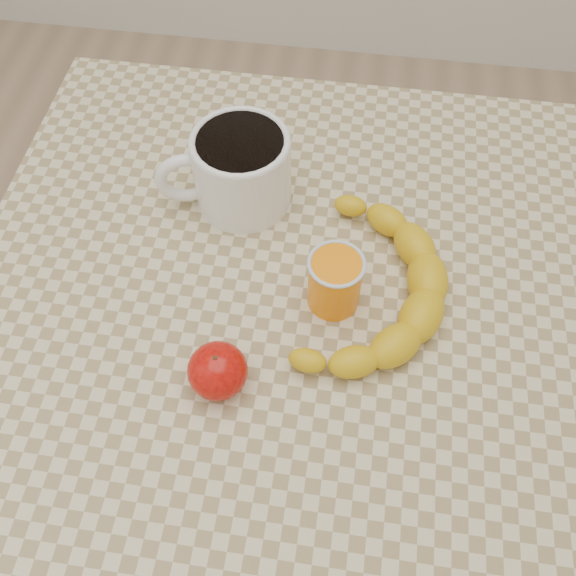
# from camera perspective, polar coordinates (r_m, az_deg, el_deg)

# --- Properties ---
(ground) EXTENTS (3.00, 3.00, 0.00)m
(ground) POSITION_cam_1_polar(r_m,az_deg,el_deg) (1.46, 0.00, -16.86)
(ground) COLOR tan
(ground) RESTS_ON ground
(table) EXTENTS (0.80, 0.80, 0.75)m
(table) POSITION_cam_1_polar(r_m,az_deg,el_deg) (0.84, 0.00, -3.95)
(table) COLOR beige
(table) RESTS_ON ground
(coffee_mug) EXTENTS (0.19, 0.16, 0.11)m
(coffee_mug) POSITION_cam_1_polar(r_m,az_deg,el_deg) (0.82, -4.38, 10.60)
(coffee_mug) COLOR white
(coffee_mug) RESTS_ON table
(orange_juice_glass) EXTENTS (0.07, 0.07, 0.08)m
(orange_juice_glass) POSITION_cam_1_polar(r_m,az_deg,el_deg) (0.74, 4.18, 0.61)
(orange_juice_glass) COLOR orange
(orange_juice_glass) RESTS_ON table
(apple) EXTENTS (0.08, 0.08, 0.06)m
(apple) POSITION_cam_1_polar(r_m,az_deg,el_deg) (0.69, -6.27, -7.32)
(apple) COLOR #880405
(apple) RESTS_ON table
(banana) EXTENTS (0.38, 0.42, 0.05)m
(banana) POSITION_cam_1_polar(r_m,az_deg,el_deg) (0.75, 7.18, -0.01)
(banana) COLOR gold
(banana) RESTS_ON table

